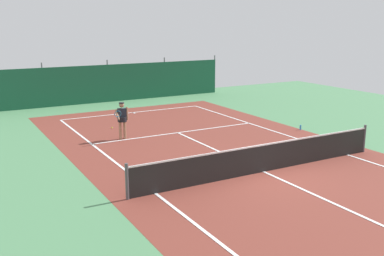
{
  "coord_description": "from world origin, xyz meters",
  "views": [
    {
      "loc": [
        -9.37,
        -11.57,
        5.05
      ],
      "look_at": [
        -0.79,
        3.64,
        0.9
      ],
      "focal_mm": 41.81,
      "sensor_mm": 36.0,
      "label": 1
    }
  ],
  "objects_px": {
    "tennis_player": "(122,118)",
    "tennis_ball_near_player": "(112,128)",
    "tennis_net": "(264,158)",
    "water_bottle": "(300,127)"
  },
  "relations": [
    {
      "from": "tennis_player",
      "to": "tennis_ball_near_player",
      "type": "relative_size",
      "value": 24.85
    },
    {
      "from": "tennis_net",
      "to": "tennis_ball_near_player",
      "type": "xyz_separation_m",
      "value": [
        -2.36,
        8.8,
        -0.48
      ]
    },
    {
      "from": "tennis_net",
      "to": "water_bottle",
      "type": "bearing_deg",
      "value": 36.71
    },
    {
      "from": "tennis_net",
      "to": "water_bottle",
      "type": "distance_m",
      "value": 6.78
    },
    {
      "from": "tennis_net",
      "to": "tennis_player",
      "type": "distance_m",
      "value": 7.13
    },
    {
      "from": "tennis_net",
      "to": "tennis_ball_near_player",
      "type": "bearing_deg",
      "value": 105.03
    },
    {
      "from": "water_bottle",
      "to": "tennis_net",
      "type": "bearing_deg",
      "value": -143.29
    },
    {
      "from": "tennis_ball_near_player",
      "to": "tennis_net",
      "type": "bearing_deg",
      "value": -74.97
    },
    {
      "from": "water_bottle",
      "to": "tennis_player",
      "type": "bearing_deg",
      "value": 162.41
    },
    {
      "from": "tennis_net",
      "to": "tennis_player",
      "type": "height_order",
      "value": "tennis_player"
    }
  ]
}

